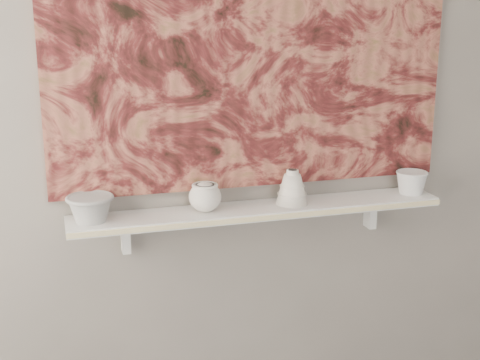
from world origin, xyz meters
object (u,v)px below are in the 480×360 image
object	(u,v)px
cup_cream	(205,197)
bell_vessel	(292,187)
painting	(254,37)
bowl_white	(411,182)
bowl_grey	(90,208)
shelf	(259,210)

from	to	relation	value
cup_cream	bell_vessel	xyz separation A→B (m)	(0.33, 0.00, 0.01)
painting	bowl_white	world-z (taller)	painting
painting	bell_vessel	distance (m)	0.56
bowl_white	cup_cream	bearing A→B (deg)	180.00
bowl_grey	bowl_white	world-z (taller)	bowl_grey
bowl_grey	cup_cream	world-z (taller)	cup_cream
cup_cream	bowl_white	bearing A→B (deg)	0.00
shelf	bowl_white	distance (m)	0.63
bowl_grey	cup_cream	distance (m)	0.41
painting	bowl_white	bearing A→B (deg)	-7.30
painting	bowl_white	size ratio (longest dim) A/B	12.08
bowl_white	bell_vessel	bearing A→B (deg)	180.00
bowl_grey	cup_cream	size ratio (longest dim) A/B	1.41
bowl_grey	painting	bearing A→B (deg)	7.50
cup_cream	bell_vessel	world-z (taller)	bell_vessel
bell_vessel	bowl_grey	bearing A→B (deg)	180.00
cup_cream	bell_vessel	distance (m)	0.33
bell_vessel	bowl_white	distance (m)	0.50
shelf	painting	bearing A→B (deg)	90.00
bowl_grey	bell_vessel	xyz separation A→B (m)	(0.74, 0.00, 0.02)
painting	shelf	bearing A→B (deg)	-90.00
shelf	bowl_white	bearing A→B (deg)	0.00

